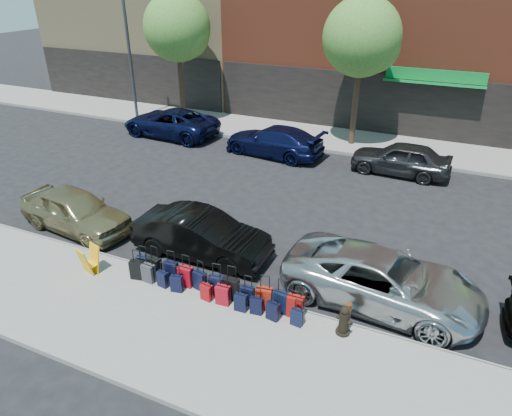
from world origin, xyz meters
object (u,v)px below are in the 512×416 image
at_px(streetlight, 131,42).
at_px(car_far_1, 274,141).
at_px(car_near_0, 75,210).
at_px(fire_hydrant, 344,321).
at_px(car_near_1, 202,235).
at_px(tree_left, 179,29).
at_px(car_far_0, 170,122).
at_px(suitcase_front_5, 216,285).
at_px(display_rack, 89,260).
at_px(car_far_2, 401,158).
at_px(bollard, 347,317).
at_px(car_near_2, 382,279).
at_px(tree_center, 365,40).

distance_m(streetlight, car_far_1, 10.99).
height_order(streetlight, car_near_0, streetlight).
bearing_deg(fire_hydrant, car_near_1, 175.58).
bearing_deg(tree_left, streetlight, -166.61).
xyz_separation_m(car_near_0, car_far_0, (-2.83, 10.34, 0.01)).
bearing_deg(tree_left, suitcase_front_5, -55.29).
xyz_separation_m(display_rack, car_far_2, (7.38, 12.06, 0.17)).
distance_m(bollard, car_near_1, 5.56).
bearing_deg(car_far_0, fire_hydrant, 50.93).
relative_size(bollard, car_far_2, 0.20).
xyz_separation_m(display_rack, car_far_0, (-5.31, 12.42, 0.19)).
distance_m(bollard, car_near_2, 1.86).
bearing_deg(suitcase_front_5, display_rack, -179.72).
xyz_separation_m(display_rack, car_near_1, (2.51, 2.43, 0.16)).
relative_size(streetlight, car_near_0, 1.80).
bearing_deg(fire_hydrant, car_near_0, -173.06).
xyz_separation_m(tree_left, fire_hydrant, (13.60, -14.39, -4.88)).
xyz_separation_m(tree_left, bollard, (13.66, -14.33, -4.80)).
bearing_deg(tree_center, car_near_2, -73.57).
xyz_separation_m(car_near_1, car_far_0, (-7.81, 9.99, 0.02)).
distance_m(car_far_0, car_far_2, 12.69).
height_order(tree_left, display_rack, tree_left).
bearing_deg(car_far_1, bollard, 36.72).
relative_size(streetlight, fire_hydrant, 9.67).
height_order(streetlight, display_rack, streetlight).
distance_m(tree_center, car_near_1, 13.52).
distance_m(tree_center, bollard, 15.44).
xyz_separation_m(tree_center, suitcase_front_5, (-0.57, -14.33, -4.95)).
xyz_separation_m(fire_hydrant, car_near_2, (0.60, 1.84, 0.23)).
bearing_deg(car_near_2, car_near_0, 95.52).
height_order(tree_left, car_far_0, tree_left).
xyz_separation_m(car_near_2, car_far_2, (-0.92, 9.67, -0.01)).
height_order(fire_hydrant, car_far_0, car_far_0).
distance_m(tree_center, streetlight, 13.48).
relative_size(suitcase_front_5, car_near_2, 0.18).
bearing_deg(fire_hydrant, bollard, 64.81).
distance_m(display_rack, car_far_0, 13.50).
relative_size(tree_center, car_far_0, 1.31).
height_order(tree_left, car_far_2, tree_left).
bearing_deg(tree_left, fire_hydrant, -46.62).
height_order(car_near_1, car_far_2, car_far_2).
bearing_deg(display_rack, car_far_0, 129.33).
bearing_deg(car_near_1, car_near_0, 93.83).
height_order(streetlight, car_far_0, streetlight).
bearing_deg(car_near_0, car_near_1, -78.99).
bearing_deg(tree_center, bollard, -77.55).
xyz_separation_m(streetlight, fire_hydrant, (16.54, -13.69, -4.13)).
xyz_separation_m(car_near_0, car_far_2, (9.86, 9.98, -0.00)).
distance_m(suitcase_front_5, car_far_0, 15.05).
height_order(fire_hydrant, display_rack, display_rack).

